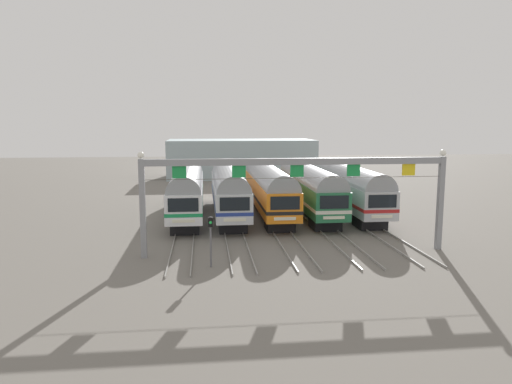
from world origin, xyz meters
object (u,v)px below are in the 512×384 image
at_px(commuter_train_stainless, 348,186).
at_px(yard_signal_mast, 211,232).
at_px(commuter_train_silver, 229,188).
at_px(catenary_gantry, 297,177).
at_px(commuter_train_white, 187,189).
at_px(commuter_train_green, 309,187).
at_px(commuter_train_orange, 269,187).

height_order(commuter_train_stainless, yard_signal_mast, commuter_train_stainless).
height_order(commuter_train_silver, yard_signal_mast, commuter_train_silver).
bearing_deg(catenary_gantry, commuter_train_silver, 105.97).
xyz_separation_m(commuter_train_white, commuter_train_green, (11.59, 0.00, 0.00)).
height_order(commuter_train_white, commuter_train_orange, commuter_train_orange).
distance_m(commuter_train_white, catenary_gantry, 15.76).
relative_size(commuter_train_silver, catenary_gantry, 0.87).
height_order(commuter_train_silver, commuter_train_orange, same).
height_order(commuter_train_green, yard_signal_mast, commuter_train_green).
height_order(commuter_train_orange, catenary_gantry, catenary_gantry).
relative_size(commuter_train_white, yard_signal_mast, 5.70).
xyz_separation_m(commuter_train_white, commuter_train_orange, (7.73, 0.00, 0.00)).
height_order(commuter_train_white, commuter_train_stainless, commuter_train_stainless).
xyz_separation_m(commuter_train_silver, catenary_gantry, (3.86, -13.50, 2.53)).
bearing_deg(commuter_train_stainless, yard_signal_mast, -130.18).
height_order(commuter_train_white, commuter_train_silver, commuter_train_silver).
bearing_deg(yard_signal_mast, commuter_train_silver, 83.12).
relative_size(commuter_train_white, catenary_gantry, 0.87).
bearing_deg(commuter_train_white, commuter_train_silver, 0.06).
relative_size(commuter_train_silver, commuter_train_stainless, 1.00).
relative_size(commuter_train_silver, yard_signal_mast, 5.70).
xyz_separation_m(commuter_train_silver, commuter_train_orange, (3.86, 0.00, 0.00)).
height_order(commuter_train_green, commuter_train_stainless, commuter_train_stainless).
xyz_separation_m(catenary_gantry, yard_signal_mast, (-5.80, -2.51, -3.01)).
xyz_separation_m(commuter_train_orange, yard_signal_mast, (-5.80, -16.01, -0.48)).
xyz_separation_m(commuter_train_stainless, catenary_gantry, (-7.73, -13.50, 2.53)).
distance_m(commuter_train_silver, commuter_train_stainless, 11.59).
bearing_deg(commuter_train_green, commuter_train_orange, 179.94).
bearing_deg(commuter_train_white, yard_signal_mast, -83.12).
bearing_deg(catenary_gantry, commuter_train_stainless, 60.21).
relative_size(commuter_train_green, commuter_train_stainless, 1.00).
height_order(commuter_train_silver, commuter_train_stainless, same).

